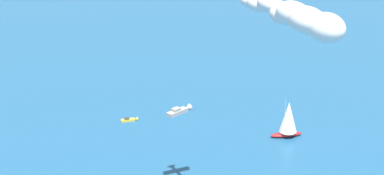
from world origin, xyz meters
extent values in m
cube|color=gold|center=(-39.65, 41.94, 0.33)|extent=(3.97, 3.68, 0.66)
cone|color=gold|center=(-37.74, 43.58, 0.33)|extent=(1.66, 1.68, 1.32)
cube|color=#38383D|center=(-39.88, 41.74, 0.90)|extent=(1.78, 1.74, 0.49)
ellipsoid|color=#B21E1E|center=(6.66, 50.73, 0.64)|extent=(8.93, 7.44, 1.28)
cylinder|color=#B2B2B7|center=(6.11, 50.33, 6.55)|extent=(0.14, 0.14, 10.54)
cone|color=white|center=(7.04, 51.00, 6.02)|extent=(7.04, 7.04, 8.96)
cube|color=#9E9993|center=(-28.45, 52.93, 0.58)|extent=(4.75, 7.63, 1.16)
cone|color=#9E9993|center=(-26.87, 57.10, 0.58)|extent=(2.84, 2.57, 2.33)
cube|color=gray|center=(-28.64, 52.42, 1.60)|extent=(2.64, 3.04, 0.87)
ellipsoid|color=silver|center=(16.54, -13.89, 54.95)|extent=(5.37, 5.17, 2.59)
ellipsoid|color=silver|center=(19.00, -16.17, 55.18)|extent=(5.79, 5.69, 3.22)
ellipsoid|color=silver|center=(21.68, -18.18, 55.81)|extent=(6.89, 6.61, 3.28)
ellipsoid|color=silver|center=(24.47, -20.06, 54.85)|extent=(7.18, 6.96, 3.69)
ellipsoid|color=silver|center=(26.76, -22.54, 55.79)|extent=(8.57, 8.23, 4.13)
ellipsoid|color=silver|center=(29.40, -24.60, 55.59)|extent=(9.28, 8.93, 4.53)
ellipsoid|color=silver|center=(32.59, -25.99, 55.19)|extent=(8.32, 8.23, 4.85)
camera|label=1|loc=(52.78, -118.73, 81.86)|focal=63.11mm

